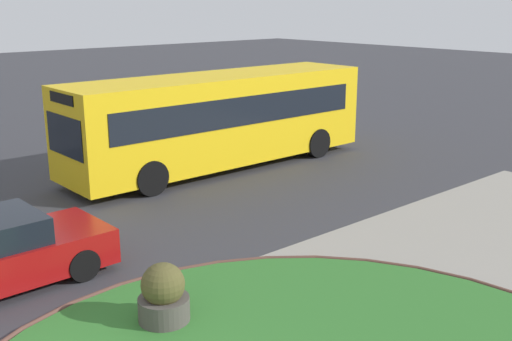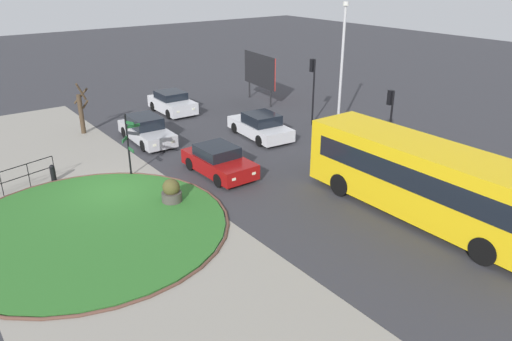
# 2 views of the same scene
# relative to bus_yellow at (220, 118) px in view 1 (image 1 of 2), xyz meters

# --- Properties ---
(bus_yellow) EXTENTS (10.45, 2.65, 2.98)m
(bus_yellow) POSITION_rel_bus_yellow_xyz_m (0.00, 0.00, 0.00)
(bus_yellow) COLOR yellow
(bus_yellow) RESTS_ON ground
(planter_near_signpost) EXTENTS (0.86, 0.86, 1.11)m
(planter_near_signpost) POSITION_rel_bus_yellow_xyz_m (-7.02, -7.46, -1.11)
(planter_near_signpost) COLOR #47423D
(planter_near_signpost) RESTS_ON ground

